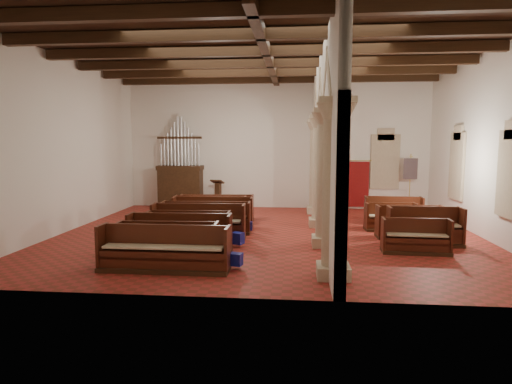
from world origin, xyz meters
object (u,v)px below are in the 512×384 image
object	(u,v)px
nave_pew_0	(164,256)
lectern	(218,196)
processional_banner	(409,194)
aisle_pew_0	(416,242)
pipe_organ	(180,179)

from	to	relation	value
nave_pew_0	lectern	bearing A→B (deg)	93.09
processional_banner	aisle_pew_0	size ratio (longest dim) A/B	1.37
lectern	nave_pew_0	bearing A→B (deg)	-72.85
processional_banner	nave_pew_0	xyz separation A→B (m)	(-8.14, -9.36, -0.46)
nave_pew_0	processional_banner	bearing A→B (deg)	49.30
pipe_organ	processional_banner	distance (m)	10.44
pipe_organ	aisle_pew_0	distance (m)	11.65
pipe_organ	processional_banner	xyz separation A→B (m)	(10.41, -0.48, -0.55)
processional_banner	aisle_pew_0	distance (m)	7.29
processional_banner	pipe_organ	bearing A→B (deg)	-179.07
pipe_organ	nave_pew_0	xyz separation A→B (m)	(2.27, -9.84, -1.01)
nave_pew_0	aisle_pew_0	world-z (taller)	nave_pew_0
lectern	aisle_pew_0	bearing A→B (deg)	-32.81
aisle_pew_0	lectern	bearing A→B (deg)	135.64
processional_banner	aisle_pew_0	world-z (taller)	processional_banner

